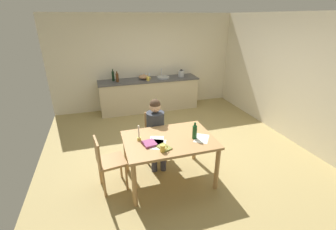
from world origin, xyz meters
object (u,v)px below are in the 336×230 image
book_magazine (149,143)px  coffee_mug (163,148)px  stovetop_kettle (181,73)px  wine_glass_near_sink (149,74)px  chair_side_empty (107,161)px  mixing_bowl (144,77)px  teacup_on_counter (148,79)px  bottle_oil (113,76)px  wine_bottle_on_table (195,132)px  book_cookery (164,147)px  bottle_vinegar (117,78)px  wine_glass_back_left (142,74)px  person_seated (156,128)px  candlestick (139,136)px  sink_unit (163,77)px  chair_at_table (155,133)px  dining_table (169,144)px  wine_glass_by_kettle (146,74)px

book_magazine → coffee_mug: bearing=-69.8°
stovetop_kettle → wine_glass_near_sink: bearing=170.5°
chair_side_empty → mixing_bowl: 3.40m
chair_side_empty → teacup_on_counter: (1.31, 2.94, 0.45)m
wine_glass_near_sink → bottle_oil: bearing=-176.9°
wine_bottle_on_table → teacup_on_counter: 3.11m
book_cookery → bottle_vinegar: bottle_vinegar is taller
mixing_bowl → wine_glass_back_left: bearing=101.1°
chair_side_empty → bottle_vinegar: size_ratio=3.18×
coffee_mug → wine_glass_near_sink: 3.69m
person_seated → wine_glass_near_sink: bearing=79.2°
mixing_bowl → wine_glass_back_left: wine_glass_back_left is taller
chair_side_empty → wine_glass_back_left: (1.20, 3.24, 0.51)m
candlestick → sink_unit: (1.27, 3.08, 0.09)m
sink_unit → bottle_vinegar: bearing=-177.7°
book_magazine → wine_glass_back_left: size_ratio=1.31×
book_cookery → bottle_oil: 3.53m
wine_glass_back_left → mixing_bowl: bearing=-78.9°
chair_at_table → bottle_oil: bearing=101.3°
candlestick → bottle_oil: bottle_oil is taller
dining_table → candlestick: 0.49m
chair_at_table → stovetop_kettle: size_ratio=4.00×
chair_at_table → mixing_bowl: bearing=82.8°
chair_at_table → wine_glass_back_left: 2.65m
wine_glass_back_left → teacup_on_counter: 0.32m
coffee_mug → teacup_on_counter: bearing=80.7°
wine_glass_back_left → wine_bottle_on_table: bearing=-87.8°
candlestick → wine_glass_near_sink: wine_glass_near_sink is taller
wine_glass_back_left → coffee_mug: bearing=-96.9°
chair_side_empty → wine_glass_by_kettle: 3.53m
teacup_on_counter → book_cookery: bearing=-98.8°
sink_unit → teacup_on_counter: (-0.46, -0.15, 0.03)m
sink_unit → stovetop_kettle: bearing=-0.4°
dining_table → book_cookery: bearing=-122.1°
sink_unit → mixing_bowl: size_ratio=1.32×
book_magazine → stovetop_kettle: 3.66m
chair_at_table → wine_glass_back_left: size_ratio=5.71×
wine_glass_back_left → candlestick: bearing=-102.2°
bottle_vinegar → wine_glass_back_left: (0.70, 0.20, -0.01)m
book_cookery → sink_unit: 3.54m
teacup_on_counter → dining_table: bearing=-96.7°
candlestick → wine_glass_by_kettle: (0.81, 3.22, 0.18)m
sink_unit → stovetop_kettle: (0.55, -0.00, 0.08)m
book_magazine → bottle_vinegar: 3.20m
sink_unit → mixing_bowl: (-0.55, 0.04, 0.04)m
chair_at_table → coffee_mug: bearing=-98.0°
dining_table → bottle_oil: 3.32m
chair_side_empty → book_magazine: (0.63, -0.15, 0.28)m
book_cookery → teacup_on_counter: (0.50, 3.25, 0.18)m
chair_side_empty → wine_bottle_on_table: 1.40m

